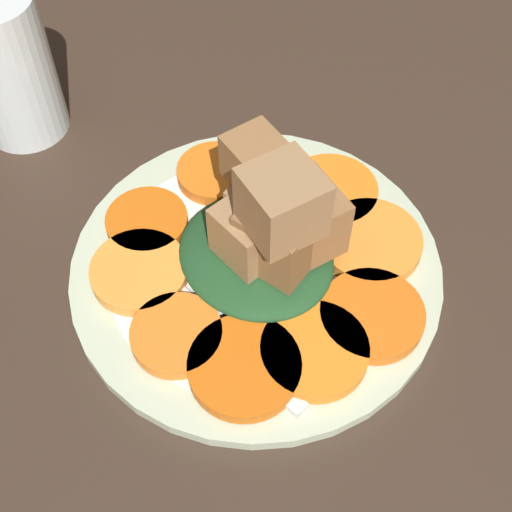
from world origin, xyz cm
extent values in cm
cube|color=#38281E|center=(0.00, 0.00, 1.00)|extent=(120.00, 120.00, 2.00)
cylinder|color=beige|center=(0.00, 0.00, 2.50)|extent=(26.61, 26.61, 1.00)
cylinder|color=white|center=(0.00, 0.00, 2.55)|extent=(21.29, 21.29, 1.00)
cylinder|color=orange|center=(7.83, -2.23, 3.60)|extent=(7.12, 7.12, 1.00)
cylinder|color=orange|center=(8.66, 2.50, 3.60)|extent=(7.09, 7.09, 1.00)
cylinder|color=orange|center=(4.54, 7.11, 3.60)|extent=(7.46, 7.46, 1.00)
cylinder|color=orange|center=(-0.65, 8.54, 3.60)|extent=(7.10, 7.10, 1.00)
cylinder|color=orange|center=(-5.00, 6.37, 3.60)|extent=(6.91, 6.91, 1.00)
cylinder|color=orange|center=(-8.23, 3.44, 3.60)|extent=(5.91, 5.91, 1.00)
cylinder|color=#D55F13|center=(-8.07, -3.42, 3.60)|extent=(6.06, 6.06, 1.00)
cylinder|color=orange|center=(-4.95, -6.60, 3.60)|extent=(6.89, 6.89, 1.00)
cylinder|color=orange|center=(0.74, -7.98, 3.60)|extent=(6.13, 6.13, 1.00)
cylinder|color=#D45E12|center=(5.55, -6.33, 3.60)|extent=(7.37, 7.37, 1.00)
ellipsoid|color=#1E4723|center=(0.00, 0.00, 4.21)|extent=(11.48, 10.33, 2.22)
cube|color=olive|center=(1.88, 2.43, 7.69)|extent=(5.68, 5.68, 4.74)
cube|color=#9E754C|center=(-0.95, 1.71, 7.29)|extent=(4.62, 4.62, 3.95)
cube|color=brown|center=(1.74, 0.63, 7.68)|extent=(5.51, 5.51, 4.72)
cube|color=#9E754C|center=(0.40, -0.52, 7.36)|extent=(4.23, 4.23, 4.09)
cube|color=#9E754C|center=(2.29, -0.15, 11.92)|extent=(5.28, 5.28, 4.40)
cube|color=olive|center=(-2.32, 2.12, 10.52)|extent=(3.99, 3.99, 3.47)
cube|color=silver|center=(4.54, -5.93, 3.30)|extent=(11.26, 1.61, 0.40)
cube|color=silver|center=(-1.74, -6.22, 3.30)|extent=(1.46, 2.37, 0.40)
cube|color=silver|center=(-4.58, -7.35, 3.30)|extent=(4.43, 0.51, 0.40)
cube|color=silver|center=(-4.62, -6.68, 3.30)|extent=(4.43, 0.51, 0.40)
cube|color=silver|center=(-4.65, -6.02, 3.30)|extent=(4.43, 0.51, 0.40)
cube|color=silver|center=(-4.68, -5.35, 3.30)|extent=(4.43, 0.51, 0.40)
cylinder|color=silver|center=(-24.42, -3.43, 8.16)|extent=(6.93, 6.93, 12.31)
camera|label=1|loc=(21.09, -20.18, 44.78)|focal=50.00mm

